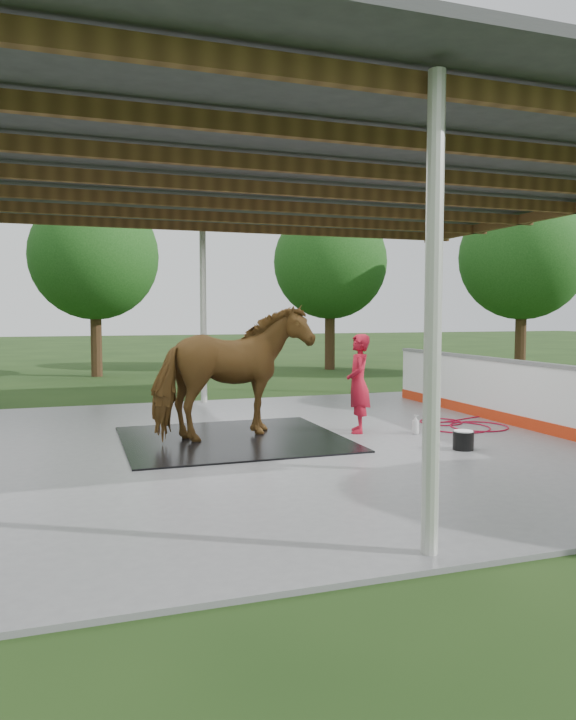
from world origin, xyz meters
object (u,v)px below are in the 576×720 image
object	(u,v)px
dasher_board	(519,395)
horse	(232,372)
handler	(358,383)
wash_bucket	(463,440)

from	to	relation	value
dasher_board	horse	size ratio (longest dim) A/B	3.26
horse	handler	world-z (taller)	horse
handler	wash_bucket	bearing A→B (deg)	47.61
handler	wash_bucket	world-z (taller)	handler
dasher_board	handler	bearing A→B (deg)	173.00
handler	horse	bearing A→B (deg)	-71.18
dasher_board	horse	bearing A→B (deg)	175.12
handler	wash_bucket	distance (m)	2.03
horse	wash_bucket	distance (m)	3.58
dasher_board	wash_bucket	size ratio (longest dim) A/B	26.79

